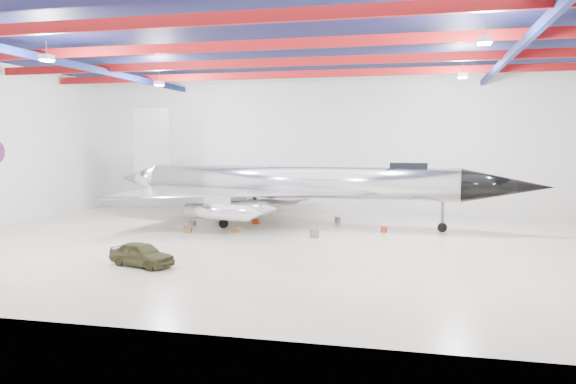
# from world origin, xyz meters

# --- Properties ---
(floor) EXTENTS (40.00, 40.00, 0.00)m
(floor) POSITION_xyz_m (0.00, 0.00, 0.00)
(floor) COLOR #BBB095
(floor) RESTS_ON ground
(wall_back) EXTENTS (40.00, 0.00, 40.00)m
(wall_back) POSITION_xyz_m (0.00, 15.00, 5.50)
(wall_back) COLOR silver
(wall_back) RESTS_ON floor
(ceiling) EXTENTS (40.00, 40.00, 0.00)m
(ceiling) POSITION_xyz_m (0.00, 0.00, 11.00)
(ceiling) COLOR #0A0F38
(ceiling) RESTS_ON wall_back
(ceiling_structure) EXTENTS (39.50, 29.50, 1.08)m
(ceiling_structure) POSITION_xyz_m (0.00, 0.00, 10.32)
(ceiling_structure) COLOR maroon
(ceiling_structure) RESTS_ON ceiling
(jet_aircraft) EXTENTS (29.85, 18.36, 8.13)m
(jet_aircraft) POSITION_xyz_m (-0.56, 7.02, 2.67)
(jet_aircraft) COLOR silver
(jet_aircraft) RESTS_ON floor
(jeep) EXTENTS (3.51, 2.30, 1.11)m
(jeep) POSITION_xyz_m (-4.68, -7.02, 0.56)
(jeep) COLOR #3A391D
(jeep) RESTS_ON floor
(crate_ply) EXTENTS (0.54, 0.47, 0.33)m
(crate_ply) POSITION_xyz_m (-6.54, 2.46, 0.17)
(crate_ply) COLOR olive
(crate_ply) RESTS_ON floor
(toolbox_red) EXTENTS (0.51, 0.43, 0.31)m
(toolbox_red) POSITION_xyz_m (-3.43, 7.10, 0.16)
(toolbox_red) COLOR #A93110
(toolbox_red) RESTS_ON floor
(engine_drum) EXTENTS (0.64, 0.64, 0.48)m
(engine_drum) POSITION_xyz_m (1.57, 2.35, 0.24)
(engine_drum) COLOR #59595B
(engine_drum) RESTS_ON floor
(crate_small) EXTENTS (0.39, 0.32, 0.25)m
(crate_small) POSITION_xyz_m (-7.60, 5.75, 0.13)
(crate_small) COLOR #59595B
(crate_small) RESTS_ON floor
(tool_chest) EXTENTS (0.53, 0.53, 0.37)m
(tool_chest) POSITION_xyz_m (5.46, 5.42, 0.18)
(tool_chest) COLOR #A93110
(tool_chest) RESTS_ON floor
(oil_barrel) EXTENTS (0.60, 0.55, 0.34)m
(oil_barrel) POSITION_xyz_m (-3.62, 3.24, 0.17)
(oil_barrel) COLOR olive
(oil_barrel) RESTS_ON floor
(spares_box) EXTENTS (0.49, 0.49, 0.39)m
(spares_box) POSITION_xyz_m (2.00, 9.11, 0.19)
(spares_box) COLOR #59595B
(spares_box) RESTS_ON floor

